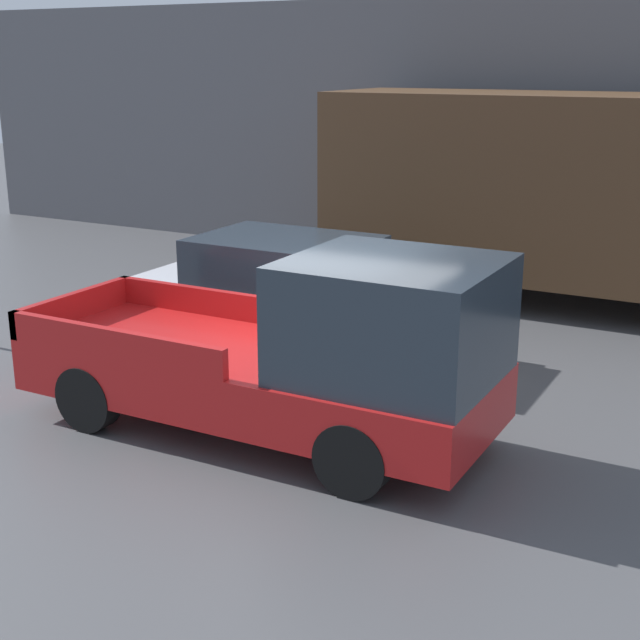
{
  "coord_description": "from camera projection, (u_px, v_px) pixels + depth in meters",
  "views": [
    {
      "loc": [
        4.44,
        -8.03,
        3.97
      ],
      "look_at": [
        -0.29,
        0.66,
        1.05
      ],
      "focal_mm": 50.0,
      "sensor_mm": 36.0,
      "label": 1
    }
  ],
  "objects": [
    {
      "name": "pickup_truck",
      "position": [
        302.0,
        355.0,
        9.34
      ],
      "size": [
        5.26,
        1.98,
        2.1
      ],
      "color": "red",
      "rests_on": "ground"
    },
    {
      "name": "building_wall",
      "position": [
        540.0,
        137.0,
        16.53
      ],
      "size": [
        28.0,
        0.15,
        5.1
      ],
      "color": "#56565B",
      "rests_on": "ground"
    },
    {
      "name": "ground_plane",
      "position": [
        314.0,
        429.0,
        9.92
      ],
      "size": [
        60.0,
        60.0,
        0.0
      ],
      "primitive_type": "plane",
      "color": "#4C4C4F"
    },
    {
      "name": "delivery_truck",
      "position": [
        544.0,
        192.0,
        14.63
      ],
      "size": [
        7.78,
        2.51,
        3.43
      ],
      "color": "#4C331E",
      "rests_on": "ground"
    },
    {
      "name": "car",
      "position": [
        281.0,
        293.0,
        12.49
      ],
      "size": [
        4.37,
        2.01,
        1.6
      ],
      "color": "silver",
      "rests_on": "ground"
    }
  ]
}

